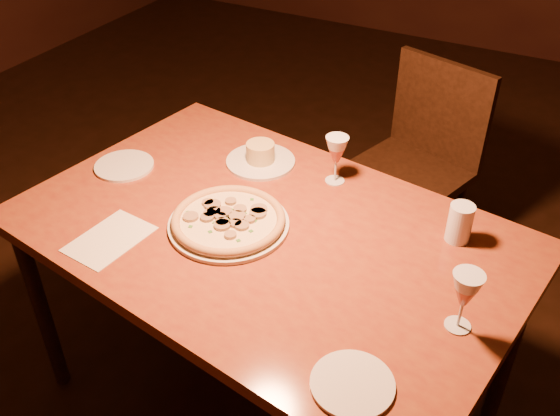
% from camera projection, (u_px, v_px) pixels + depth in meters
% --- Properties ---
extents(floor, '(7.00, 7.00, 0.00)m').
position_uv_depth(floor, '(266.00, 333.00, 2.55)').
color(floor, black).
rests_on(floor, ground).
extents(dining_table, '(1.61, 1.17, 0.79)m').
position_uv_depth(dining_table, '(267.00, 247.00, 1.87)').
color(dining_table, brown).
rests_on(dining_table, floor).
extents(chair_far, '(0.56, 0.56, 0.93)m').
position_uv_depth(chair_far, '(416.00, 161.00, 2.64)').
color(chair_far, black).
rests_on(chair_far, floor).
extents(pizza_plate, '(0.36, 0.36, 0.04)m').
position_uv_depth(pizza_plate, '(229.00, 220.00, 1.83)').
color(pizza_plate, silver).
rests_on(pizza_plate, dining_table).
extents(ramekin_saucer, '(0.24, 0.24, 0.07)m').
position_uv_depth(ramekin_saucer, '(260.00, 157.00, 2.11)').
color(ramekin_saucer, silver).
rests_on(ramekin_saucer, dining_table).
extents(wine_glass_far, '(0.07, 0.07, 0.16)m').
position_uv_depth(wine_glass_far, '(336.00, 160.00, 1.99)').
color(wine_glass_far, '#AE5548').
rests_on(wine_glass_far, dining_table).
extents(wine_glass_right, '(0.08, 0.08, 0.17)m').
position_uv_depth(wine_glass_right, '(463.00, 301.00, 1.47)').
color(wine_glass_right, '#AE5548').
rests_on(wine_glass_right, dining_table).
extents(water_tumbler, '(0.07, 0.07, 0.12)m').
position_uv_depth(water_tumbler, '(460.00, 223.00, 1.76)').
color(water_tumbler, silver).
rests_on(water_tumbler, dining_table).
extents(side_plate_left, '(0.20, 0.20, 0.01)m').
position_uv_depth(side_plate_left, '(124.00, 166.00, 2.10)').
color(side_plate_left, silver).
rests_on(side_plate_left, dining_table).
extents(side_plate_near, '(0.19, 0.19, 0.01)m').
position_uv_depth(side_plate_near, '(352.00, 384.00, 1.37)').
color(side_plate_near, silver).
rests_on(side_plate_near, dining_table).
extents(menu_card, '(0.19, 0.25, 0.00)m').
position_uv_depth(menu_card, '(110.00, 239.00, 1.79)').
color(menu_card, silver).
rests_on(menu_card, dining_table).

